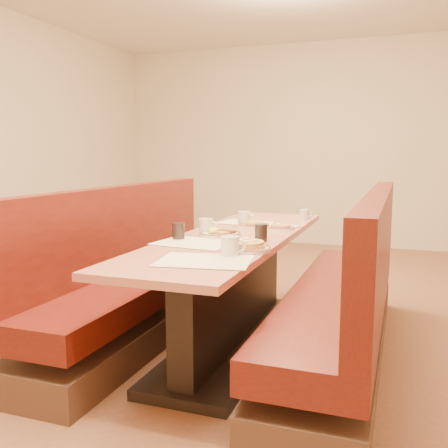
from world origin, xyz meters
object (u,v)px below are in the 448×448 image
(pancake_plate, at_px, (246,247))
(coffee_mug_b, at_px, (207,226))
(diner_table, at_px, (235,290))
(booth_right, at_px, (347,303))
(coffee_mug_a, at_px, (231,246))
(soda_tumbler_mid, at_px, (261,233))
(coffee_mug_d, at_px, (245,218))
(coffee_mug_c, at_px, (305,214))
(soda_tumbler_near, at_px, (178,231))
(eggs_plate, at_px, (220,233))
(booth_left, at_px, (138,283))

(pancake_plate, height_order, coffee_mug_b, coffee_mug_b)
(diner_table, height_order, booth_right, booth_right)
(coffee_mug_a, bearing_deg, soda_tumbler_mid, 61.74)
(pancake_plate, xyz_separation_m, soda_tumbler_mid, (-0.00, 0.32, 0.03))
(pancake_plate, xyz_separation_m, coffee_mug_b, (-0.42, 0.47, 0.03))
(coffee_mug_b, relative_size, coffee_mug_d, 1.00)
(coffee_mug_c, height_order, coffee_mug_d, coffee_mug_d)
(pancake_plate, bearing_deg, coffee_mug_d, 107.90)
(coffee_mug_a, relative_size, soda_tumbler_near, 1.23)
(pancake_plate, relative_size, eggs_plate, 1.05)
(eggs_plate, distance_m, soda_tumbler_near, 0.30)
(coffee_mug_a, distance_m, coffee_mug_d, 1.14)
(coffee_mug_b, xyz_separation_m, coffee_mug_d, (0.11, 0.47, 0.00))
(diner_table, relative_size, coffee_mug_d, 18.54)
(pancake_plate, relative_size, coffee_mug_a, 2.14)
(eggs_plate, relative_size, coffee_mug_d, 1.99)
(diner_table, bearing_deg, coffee_mug_c, 73.37)
(coffee_mug_c, xyz_separation_m, coffee_mug_d, (-0.36, -0.49, 0.01))
(booth_left, relative_size, coffee_mug_d, 18.54)
(coffee_mug_b, distance_m, coffee_mug_d, 0.49)
(coffee_mug_d, bearing_deg, eggs_plate, -80.07)
(booth_right, distance_m, eggs_plate, 0.91)
(soda_tumbler_mid, bearing_deg, soda_tumbler_near, -166.86)
(booth_left, xyz_separation_m, coffee_mug_a, (0.93, -0.65, 0.44))
(booth_left, height_order, coffee_mug_c, booth_left)
(pancake_plate, bearing_deg, coffee_mug_a, -102.18)
(coffee_mug_c, relative_size, coffee_mug_d, 0.79)
(coffee_mug_c, bearing_deg, pancake_plate, -105.99)
(booth_left, height_order, coffee_mug_d, booth_left)
(eggs_plate, height_order, soda_tumbler_mid, soda_tumbler_mid)
(pancake_plate, relative_size, soda_tumbler_near, 2.63)
(diner_table, distance_m, coffee_mug_b, 0.47)
(booth_left, relative_size, pancake_plate, 8.87)
(booth_right, relative_size, coffee_mug_c, 23.58)
(booth_right, distance_m, coffee_mug_c, 1.13)
(booth_right, bearing_deg, pancake_plate, -135.57)
(booth_right, relative_size, coffee_mug_d, 18.54)
(coffee_mug_c, height_order, soda_tumbler_near, soda_tumbler_near)
(eggs_plate, xyz_separation_m, soda_tumbler_mid, (0.31, -0.11, 0.04))
(eggs_plate, bearing_deg, coffee_mug_a, -64.80)
(soda_tumbler_mid, bearing_deg, coffee_mug_c, 87.07)
(soda_tumbler_mid, bearing_deg, booth_left, 169.79)
(coffee_mug_a, distance_m, soda_tumbler_mid, 0.48)
(booth_left, bearing_deg, booth_right, 0.00)
(booth_left, xyz_separation_m, eggs_plate, (0.65, -0.07, 0.40))
(coffee_mug_d, bearing_deg, booth_left, -134.92)
(eggs_plate, distance_m, coffee_mug_a, 0.65)
(booth_right, height_order, soda_tumbler_mid, booth_right)
(pancake_plate, xyz_separation_m, coffee_mug_a, (-0.03, -0.16, 0.03))
(booth_right, distance_m, soda_tumbler_mid, 0.69)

